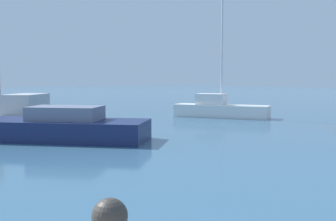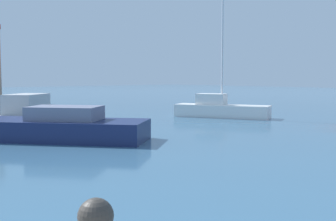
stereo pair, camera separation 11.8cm
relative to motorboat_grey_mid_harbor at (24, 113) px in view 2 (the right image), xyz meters
The scene contains 4 objects.
water 5.39m from the motorboat_grey_mid_harbor, 17.14° to the left, with size 160.00×160.00×0.00m, color #38607F.
motorboat_grey_mid_harbor is the anchor object (origin of this frame).
sailboat_white_outer_mooring 12.11m from the motorboat_grey_mid_harbor, 25.70° to the right, with size 3.98×6.21×10.14m.
motorboat_navy_near_pier 7.25m from the motorboat_grey_mid_harbor, 101.11° to the right, with size 6.65×7.41×1.42m.
Camera 2 is at (0.80, -4.38, 2.64)m, focal length 43.37 mm.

